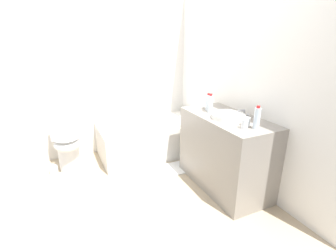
# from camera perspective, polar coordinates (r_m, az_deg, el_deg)

# --- Properties ---
(ground_plane) EXTENTS (3.69, 3.69, 0.00)m
(ground_plane) POSITION_cam_1_polar(r_m,az_deg,el_deg) (2.91, -8.32, -15.61)
(ground_plane) COLOR tan
(wall_back_tiled) EXTENTS (3.09, 0.10, 2.38)m
(wall_back_tiled) POSITION_cam_1_polar(r_m,az_deg,el_deg) (3.77, -15.59, 11.65)
(wall_back_tiled) COLOR white
(wall_back_tiled) RESTS_ON ground_plane
(wall_right_mirror) EXTENTS (0.10, 3.07, 2.38)m
(wall_right_mirror) POSITION_cam_1_polar(r_m,az_deg,el_deg) (3.10, 16.28, 9.98)
(wall_right_mirror) COLOR white
(wall_right_mirror) RESTS_ON ground_plane
(bathtub) EXTENTS (1.43, 0.79, 1.15)m
(bathtub) POSITION_cam_1_polar(r_m,az_deg,el_deg) (3.73, -4.42, -2.62)
(bathtub) COLOR silver
(bathtub) RESTS_ON ground_plane
(toilet) EXTENTS (0.37, 0.49, 0.69)m
(toilet) POSITION_cam_1_polar(r_m,az_deg,el_deg) (3.53, -22.14, -3.93)
(toilet) COLOR white
(toilet) RESTS_ON ground_plane
(vanity_counter) EXTENTS (0.57, 1.14, 0.86)m
(vanity_counter) POSITION_cam_1_polar(r_m,az_deg,el_deg) (2.94, 12.90, -5.86)
(vanity_counter) COLOR gray
(vanity_counter) RESTS_ON ground_plane
(sink_basin) EXTENTS (0.36, 0.36, 0.05)m
(sink_basin) POSITION_cam_1_polar(r_m,az_deg,el_deg) (2.73, 13.65, 2.27)
(sink_basin) COLOR white
(sink_basin) RESTS_ON vanity_counter
(sink_faucet) EXTENTS (0.11, 0.15, 0.08)m
(sink_faucet) POSITION_cam_1_polar(r_m,az_deg,el_deg) (2.86, 16.97, 2.90)
(sink_faucet) COLOR #B3B3B8
(sink_faucet) RESTS_ON vanity_counter
(water_bottle_0) EXTENTS (0.06, 0.06, 0.23)m
(water_bottle_0) POSITION_cam_1_polar(r_m,az_deg,el_deg) (2.46, 19.79, 1.70)
(water_bottle_0) COLOR silver
(water_bottle_0) RESTS_ON vanity_counter
(water_bottle_1) EXTENTS (0.06, 0.06, 0.20)m
(water_bottle_1) POSITION_cam_1_polar(r_m,az_deg,el_deg) (2.98, 9.27, 5.40)
(water_bottle_1) COLOR silver
(water_bottle_1) RESTS_ON vanity_counter
(water_bottle_2) EXTENTS (0.06, 0.06, 0.22)m
(water_bottle_2) POSITION_cam_1_polar(r_m,az_deg,el_deg) (2.88, 9.72, 5.06)
(water_bottle_2) COLOR silver
(water_bottle_2) RESTS_ON vanity_counter
(drinking_glass_0) EXTENTS (0.06, 0.06, 0.09)m
(drinking_glass_0) POSITION_cam_1_polar(r_m,az_deg,el_deg) (2.45, 17.24, 0.42)
(drinking_glass_0) COLOR white
(drinking_glass_0) RESTS_ON vanity_counter
(drinking_glass_1) EXTENTS (0.08, 0.08, 0.08)m
(drinking_glass_1) POSITION_cam_1_polar(r_m,az_deg,el_deg) (2.54, 17.55, 0.96)
(drinking_glass_1) COLOR white
(drinking_glass_1) RESTS_ON vanity_counter
(soap_dish) EXTENTS (0.09, 0.06, 0.02)m
(soap_dish) POSITION_cam_1_polar(r_m,az_deg,el_deg) (3.10, 8.97, 4.36)
(soap_dish) COLOR white
(soap_dish) RESTS_ON vanity_counter
(bath_mat) EXTENTS (0.54, 0.33, 0.01)m
(bath_mat) POSITION_cam_1_polar(r_m,az_deg,el_deg) (3.39, 1.27, -9.82)
(bath_mat) COLOR white
(bath_mat) RESTS_ON ground_plane
(toilet_paper_roll) EXTENTS (0.11, 0.11, 0.10)m
(toilet_paper_roll) POSITION_cam_1_polar(r_m,az_deg,el_deg) (3.60, -24.83, -9.07)
(toilet_paper_roll) COLOR white
(toilet_paper_roll) RESTS_ON ground_plane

